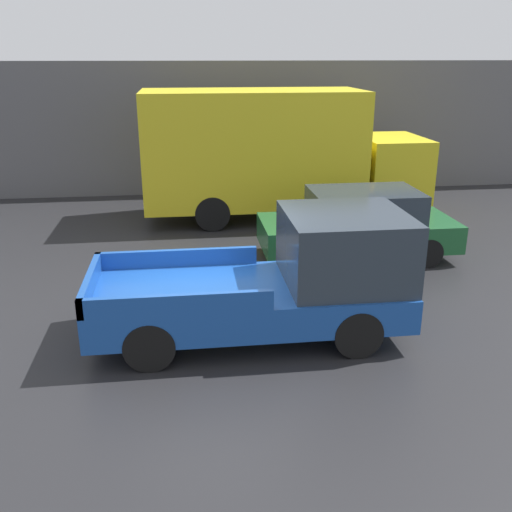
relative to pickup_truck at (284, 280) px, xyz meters
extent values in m
plane|color=#232326|center=(-1.20, 0.45, -0.95)|extent=(60.00, 60.00, 0.00)
cube|color=#56565B|center=(-1.20, 10.42, 1.16)|extent=(28.00, 0.15, 4.22)
cube|color=#194799|center=(-0.58, 0.00, -0.33)|extent=(5.06, 2.07, 0.55)
cube|color=#28333D|center=(0.99, 0.00, 0.52)|extent=(1.92, 1.95, 1.14)
cube|color=#194799|center=(-1.72, 0.99, 0.10)|extent=(2.79, 0.10, 0.30)
cube|color=#194799|center=(-1.72, -0.99, 0.10)|extent=(2.79, 0.10, 0.30)
cube|color=#194799|center=(-3.07, 0.00, 0.10)|extent=(0.10, 2.07, 0.30)
cylinder|color=black|center=(0.99, 0.92, -0.56)|extent=(0.76, 0.26, 0.76)
cylinder|color=black|center=(0.99, -0.92, -0.56)|extent=(0.76, 0.26, 0.76)
cylinder|color=black|center=(-2.15, 0.92, -0.56)|extent=(0.76, 0.26, 0.76)
cylinder|color=black|center=(-2.15, -0.92, -0.56)|extent=(0.76, 0.26, 0.76)
cube|color=#1E592D|center=(2.30, 3.49, -0.36)|extent=(4.36, 1.85, 0.61)
cube|color=#28333D|center=(2.43, 3.49, 0.28)|extent=(2.40, 1.62, 0.67)
cylinder|color=black|center=(3.65, 4.31, -0.62)|extent=(0.65, 0.22, 0.65)
cylinder|color=black|center=(3.65, 2.67, -0.62)|extent=(0.65, 0.22, 0.65)
cylinder|color=black|center=(0.95, 4.31, -0.62)|extent=(0.65, 0.22, 0.65)
cylinder|color=black|center=(0.95, 2.67, -0.62)|extent=(0.65, 0.22, 0.65)
cube|color=gold|center=(4.36, 7.19, 0.37)|extent=(1.72, 2.44, 1.76)
cube|color=gold|center=(0.37, 7.19, 1.03)|extent=(5.94, 2.57, 3.07)
cylinder|color=black|center=(4.04, 8.34, -0.49)|extent=(0.92, 0.30, 0.92)
cylinder|color=black|center=(4.04, 6.04, -0.49)|extent=(0.92, 0.30, 0.92)
cylinder|color=black|center=(-0.84, 8.34, -0.49)|extent=(0.92, 0.30, 0.92)
cylinder|color=black|center=(-0.84, 6.04, -0.49)|extent=(0.92, 0.30, 0.92)
camera|label=1|loc=(-1.55, -8.48, 3.46)|focal=40.00mm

